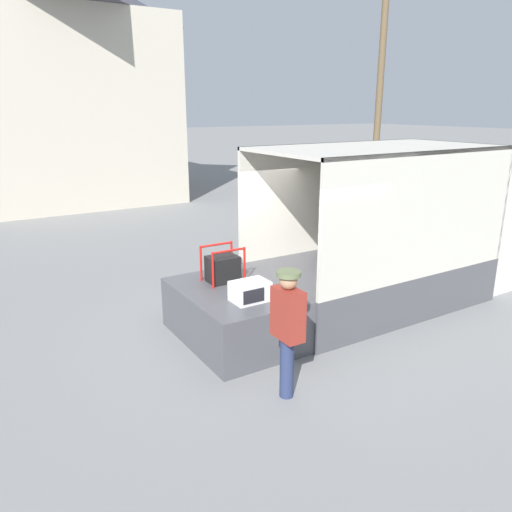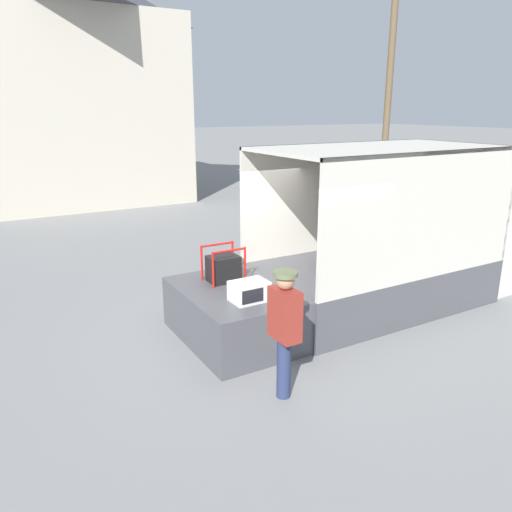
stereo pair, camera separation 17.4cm
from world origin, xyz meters
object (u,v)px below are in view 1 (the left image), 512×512
at_px(box_truck, 432,241).
at_px(utility_pole, 380,81).
at_px(worker_person, 288,322).
at_px(portable_generator, 224,268).
at_px(microwave, 250,291).

relative_size(box_truck, utility_pole, 0.73).
xyz_separation_m(worker_person, utility_pole, (12.55, 11.31, 3.57)).
distance_m(portable_generator, worker_person, 2.26).
distance_m(microwave, worker_person, 1.29).
relative_size(microwave, worker_person, 0.32).
bearing_deg(microwave, worker_person, -99.77).
bearing_deg(worker_person, portable_generator, 82.41).
xyz_separation_m(microwave, portable_generator, (0.08, 0.97, 0.08)).
height_order(portable_generator, worker_person, worker_person).
distance_m(box_truck, utility_pole, 12.74).
height_order(box_truck, utility_pole, utility_pole).
bearing_deg(microwave, utility_pole, 39.14).
relative_size(box_truck, portable_generator, 10.64).
distance_m(box_truck, portable_generator, 4.57).
height_order(portable_generator, utility_pole, utility_pole).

